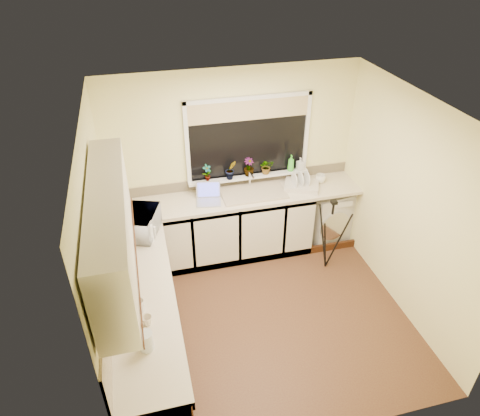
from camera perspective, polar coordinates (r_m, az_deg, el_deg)
name	(u,v)px	position (r m, az deg, el deg)	size (l,w,h in m)	color
floor	(263,314)	(5.25, 3.07, -13.60)	(3.20, 3.20, 0.00)	brown
ceiling	(272,113)	(3.85, 4.16, 12.21)	(3.20, 3.20, 0.00)	white
wall_back	(233,163)	(5.67, -0.97, 5.94)	(3.20, 3.20, 0.00)	#FCF5A8
wall_front	(327,345)	(3.42, 11.30, -17.12)	(3.20, 3.20, 0.00)	#FCF5A8
wall_left	(104,253)	(4.31, -17.33, -5.67)	(3.00, 3.00, 0.00)	#FCF5A8
wall_right	(408,208)	(5.09, 21.00, 0.05)	(3.00, 3.00, 0.00)	#FCF5A8
base_cabinet_back	(214,229)	(5.78, -3.34, -2.79)	(2.55, 0.60, 0.86)	silver
base_cabinet_left	(148,330)	(4.61, -11.86, -15.22)	(0.54, 2.40, 0.86)	silver
worktop_back	(238,197)	(5.59, -0.22, 1.42)	(3.20, 0.60, 0.04)	beige
worktop_left	(143,297)	(4.29, -12.55, -11.21)	(0.60, 2.40, 0.04)	beige
upper_cabinet	(112,229)	(3.60, -16.37, -2.59)	(0.28, 1.90, 0.70)	silver
splashback_left	(107,283)	(4.14, -16.97, -9.27)	(0.02, 2.40, 0.45)	beige
splashback_back	(233,180)	(5.78, -0.91, 3.64)	(3.20, 0.02, 0.14)	beige
window_glass	(248,138)	(5.56, 1.07, 9.08)	(1.50, 0.02, 1.00)	black
window_blind	(249,110)	(5.40, 1.18, 12.61)	(1.50, 0.02, 0.25)	tan
windowsill	(249,176)	(5.74, 1.16, 4.17)	(1.60, 0.14, 0.03)	white
sink	(253,193)	(5.61, 1.76, 1.97)	(0.82, 0.46, 0.03)	tan
faucet	(250,179)	(5.71, 1.29, 3.80)	(0.03, 0.03, 0.24)	silver
washing_machine	(327,214)	(6.29, 11.19, -0.74)	(0.53, 0.52, 0.76)	silver
laptop	(208,196)	(5.47, -4.13, 1.52)	(0.35, 0.33, 0.22)	#A5A6AD
kettle	(146,233)	(4.85, -12.12, -3.16)	(0.16, 0.16, 0.21)	silver
dish_rack	(302,186)	(5.79, 8.02, 2.90)	(0.44, 0.33, 0.07)	beige
tripod	(329,235)	(5.65, 11.57, -3.47)	(0.49, 0.49, 1.02)	black
glass_jug	(146,341)	(3.78, -12.13, -16.56)	(0.12, 0.12, 0.17)	silver
steel_jar	(139,306)	(4.10, -12.97, -12.28)	(0.08, 0.08, 0.12)	silver
microwave	(141,223)	(4.96, -12.73, -1.92)	(0.49, 0.33, 0.27)	white
plant_a	(207,173)	(5.57, -4.29, 4.59)	(0.12, 0.08, 0.22)	#999999
plant_b	(231,170)	(5.60, -1.21, 4.99)	(0.14, 0.11, 0.26)	#999999
plant_c	(249,167)	(5.68, 1.15, 5.35)	(0.13, 0.13, 0.24)	#999999
plant_d	(266,167)	(5.74, 3.46, 5.41)	(0.18, 0.16, 0.20)	#999999
soap_bottle_green	(291,163)	(5.83, 6.65, 5.83)	(0.09, 0.09, 0.22)	green
soap_bottle_clear	(300,164)	(5.88, 7.82, 5.70)	(0.08, 0.08, 0.18)	#999999
cup_back	(320,179)	(5.95, 10.43, 3.78)	(0.14, 0.14, 0.11)	white
cup_left	(147,320)	(3.98, -12.01, -14.12)	(0.10, 0.10, 0.09)	#F1E2C7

